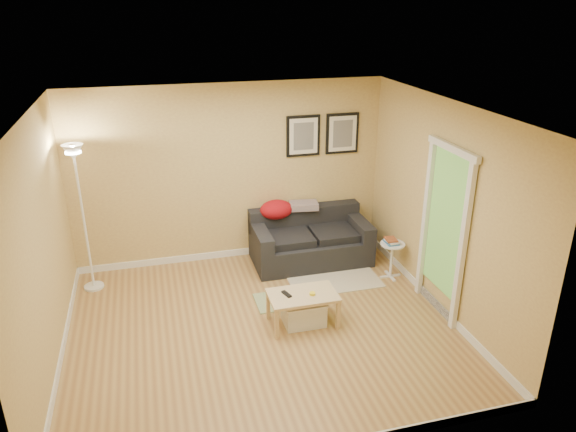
# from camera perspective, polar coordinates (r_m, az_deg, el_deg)

# --- Properties ---
(floor) EXTENTS (4.50, 4.50, 0.00)m
(floor) POSITION_cam_1_polar(r_m,az_deg,el_deg) (6.56, -2.77, -11.77)
(floor) COLOR #AE884A
(floor) RESTS_ON ground
(ceiling) EXTENTS (4.50, 4.50, 0.00)m
(ceiling) POSITION_cam_1_polar(r_m,az_deg,el_deg) (5.54, -3.28, 11.12)
(ceiling) COLOR white
(ceiling) RESTS_ON wall_back
(wall_back) EXTENTS (4.50, 0.00, 4.50)m
(wall_back) POSITION_cam_1_polar(r_m,az_deg,el_deg) (7.77, -6.15, 4.42)
(wall_back) COLOR #D8BC6E
(wall_back) RESTS_ON ground
(wall_front) EXTENTS (4.50, 0.00, 4.50)m
(wall_front) POSITION_cam_1_polar(r_m,az_deg,el_deg) (4.23, 2.89, -11.86)
(wall_front) COLOR #D8BC6E
(wall_front) RESTS_ON ground
(wall_left) EXTENTS (0.00, 4.00, 4.00)m
(wall_left) POSITION_cam_1_polar(r_m,az_deg,el_deg) (5.93, -24.79, -3.45)
(wall_left) COLOR #D8BC6E
(wall_left) RESTS_ON ground
(wall_right) EXTENTS (0.00, 4.00, 4.00)m
(wall_right) POSITION_cam_1_polar(r_m,az_deg,el_deg) (6.72, 16.09, 0.74)
(wall_right) COLOR #D8BC6E
(wall_right) RESTS_ON ground
(baseboard_back) EXTENTS (4.50, 0.02, 0.10)m
(baseboard_back) POSITION_cam_1_polar(r_m,az_deg,el_deg) (8.23, -5.78, -3.91)
(baseboard_back) COLOR white
(baseboard_back) RESTS_ON ground
(baseboard_left) EXTENTS (0.02, 4.00, 0.10)m
(baseboard_left) POSITION_cam_1_polar(r_m,az_deg,el_deg) (6.53, -22.90, -13.38)
(baseboard_left) COLOR white
(baseboard_left) RESTS_ON ground
(baseboard_right) EXTENTS (0.02, 4.00, 0.10)m
(baseboard_right) POSITION_cam_1_polar(r_m,az_deg,el_deg) (7.25, 14.97, -8.48)
(baseboard_right) COLOR white
(baseboard_right) RESTS_ON ground
(sofa) EXTENTS (1.70, 0.90, 0.75)m
(sofa) POSITION_cam_1_polar(r_m,az_deg,el_deg) (7.91, 2.44, -2.34)
(sofa) COLOR black
(sofa) RESTS_ON ground
(red_throw) EXTENTS (0.48, 0.36, 0.28)m
(red_throw) POSITION_cam_1_polar(r_m,az_deg,el_deg) (7.87, -1.25, 0.69)
(red_throw) COLOR #B4101D
(red_throw) RESTS_ON sofa
(plaid_throw) EXTENTS (0.45, 0.32, 0.10)m
(plaid_throw) POSITION_cam_1_polar(r_m,az_deg,el_deg) (8.00, 1.67, 1.13)
(plaid_throw) COLOR tan
(plaid_throw) RESTS_ON sofa
(framed_print_left) EXTENTS (0.50, 0.04, 0.60)m
(framed_print_left) POSITION_cam_1_polar(r_m,az_deg,el_deg) (7.84, 1.62, 8.50)
(framed_print_left) COLOR black
(framed_print_left) RESTS_ON wall_back
(framed_print_right) EXTENTS (0.50, 0.04, 0.60)m
(framed_print_right) POSITION_cam_1_polar(r_m,az_deg,el_deg) (8.03, 5.78, 8.73)
(framed_print_right) COLOR black
(framed_print_right) RESTS_ON wall_back
(area_rug) EXTENTS (1.25, 0.85, 0.01)m
(area_rug) POSITION_cam_1_polar(r_m,az_deg,el_deg) (7.61, 4.74, -6.56)
(area_rug) COLOR beige
(area_rug) RESTS_ON ground
(green_runner) EXTENTS (0.70, 0.50, 0.01)m
(green_runner) POSITION_cam_1_polar(r_m,az_deg,el_deg) (7.07, -0.58, -8.93)
(green_runner) COLOR #668C4C
(green_runner) RESTS_ON ground
(coffee_table) EXTENTS (0.82, 0.51, 0.41)m
(coffee_table) POSITION_cam_1_polar(r_m,az_deg,el_deg) (6.52, 1.56, -9.83)
(coffee_table) COLOR #D7B983
(coffee_table) RESTS_ON ground
(remote_control) EXTENTS (0.10, 0.17, 0.02)m
(remote_control) POSITION_cam_1_polar(r_m,az_deg,el_deg) (6.40, -0.16, -8.28)
(remote_control) COLOR black
(remote_control) RESTS_ON coffee_table
(tape_roll) EXTENTS (0.07, 0.07, 0.03)m
(tape_roll) POSITION_cam_1_polar(r_m,az_deg,el_deg) (6.40, 2.60, -8.25)
(tape_roll) COLOR yellow
(tape_roll) RESTS_ON coffee_table
(storage_bin) EXTENTS (0.50, 0.37, 0.31)m
(storage_bin) POSITION_cam_1_polar(r_m,az_deg,el_deg) (6.55, 1.68, -10.16)
(storage_bin) COLOR white
(storage_bin) RESTS_ON ground
(side_table) EXTENTS (0.34, 0.34, 0.52)m
(side_table) POSITION_cam_1_polar(r_m,az_deg,el_deg) (7.64, 10.92, -4.64)
(side_table) COLOR white
(side_table) RESTS_ON ground
(book_stack) EXTENTS (0.17, 0.22, 0.07)m
(book_stack) POSITION_cam_1_polar(r_m,az_deg,el_deg) (7.52, 10.93, -2.60)
(book_stack) COLOR #326696
(book_stack) RESTS_ON side_table
(floor_lamp) EXTENTS (0.26, 0.26, 2.01)m
(floor_lamp) POSITION_cam_1_polar(r_m,az_deg,el_deg) (7.42, -20.83, -0.74)
(floor_lamp) COLOR white
(floor_lamp) RESTS_ON ground
(doorway) EXTENTS (0.12, 1.01, 2.13)m
(doorway) POSITION_cam_1_polar(r_m,az_deg,el_deg) (6.68, 16.11, -1.95)
(doorway) COLOR white
(doorway) RESTS_ON ground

